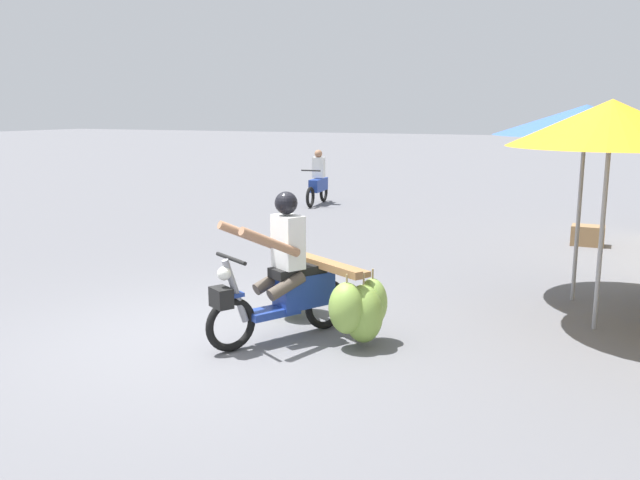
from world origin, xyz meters
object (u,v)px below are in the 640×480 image
motorbike_distant_ahead_left (318,182)px  market_umbrella_further_along (611,123)px  produce_crate (588,235)px  market_umbrella_near_shop (586,120)px  motorbike_main_loaded (314,289)px

motorbike_distant_ahead_left → market_umbrella_further_along: (6.96, -7.75, 1.70)m
market_umbrella_further_along → produce_crate: market_umbrella_further_along is taller
market_umbrella_near_shop → produce_crate: size_ratio=4.41×
motorbike_main_loaded → market_umbrella_near_shop: size_ratio=0.79×
market_umbrella_near_shop → produce_crate: 4.38m
motorbike_main_loaded → motorbike_distant_ahead_left: size_ratio=1.21×
motorbike_main_loaded → produce_crate: size_ratio=3.49×
motorbike_main_loaded → motorbike_distant_ahead_left: 10.13m
market_umbrella_near_shop → market_umbrella_further_along: size_ratio=0.98×
motorbike_distant_ahead_left → motorbike_main_loaded: bearing=-65.6°
market_umbrella_further_along → motorbike_distant_ahead_left: bearing=131.9°
motorbike_main_loaded → produce_crate: motorbike_main_loaded is taller
motorbike_main_loaded → motorbike_distant_ahead_left: motorbike_main_loaded is taller
motorbike_distant_ahead_left → market_umbrella_further_along: bearing=-48.1°
motorbike_main_loaded → market_umbrella_further_along: (2.77, 1.47, 1.76)m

